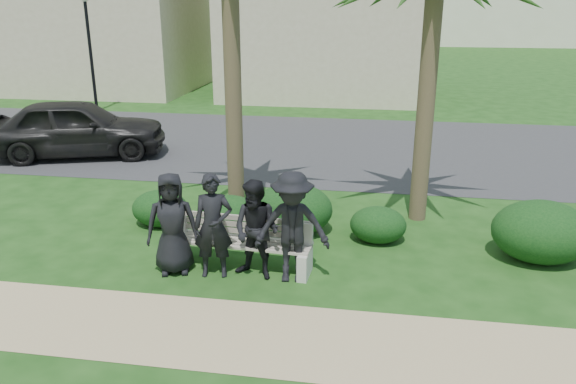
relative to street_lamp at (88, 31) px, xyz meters
name	(u,v)px	position (x,y,z in m)	size (l,w,h in m)	color
ground	(269,270)	(9.00, -12.00, -2.94)	(160.00, 160.00, 0.00)	#174012
footpath	(242,335)	(9.00, -13.80, -2.94)	(30.00, 1.60, 0.01)	tan
asphalt_street	(322,146)	(9.00, -4.00, -2.94)	(160.00, 8.00, 0.01)	#2D2D30
stucco_bldg_left	(90,8)	(-3.00, 6.00, 0.72)	(10.40, 8.40, 7.30)	#C3B792
stucco_bldg_right	(324,8)	(8.00, 6.00, 0.72)	(8.40, 8.40, 7.30)	#C3B792
street_lamp	(88,31)	(0.00, 0.00, 0.00)	(0.36, 0.36, 4.29)	black
park_bench	(240,247)	(8.53, -11.97, -2.59)	(2.26, 0.67, 0.78)	#AA9C8E
man_a	(172,224)	(7.56, -12.25, -2.15)	(0.77, 0.50, 1.58)	black
man_b	(213,226)	(8.21, -12.27, -2.14)	(0.59, 0.38, 1.61)	black
man_c	(256,230)	(8.86, -12.23, -2.18)	(0.74, 0.58, 1.52)	black
man_d	(292,227)	(9.39, -12.24, -2.10)	(1.10, 0.63, 1.70)	black
hedge_a	(160,207)	(6.63, -10.46, -2.60)	(1.04, 0.86, 0.68)	black
hedge_c	(229,215)	(8.02, -10.69, -2.58)	(1.12, 0.93, 0.73)	black
hedge_d	(293,207)	(9.13, -10.39, -2.48)	(1.42, 1.17, 0.92)	black
hedge_e	(378,224)	(10.64, -10.58, -2.63)	(0.97, 0.80, 0.64)	black
hedge_f	(542,230)	(13.22, -10.89, -2.44)	(1.55, 1.28, 1.01)	black
car_a	(77,128)	(2.67, -6.17, -2.17)	(1.83, 4.55, 1.55)	black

